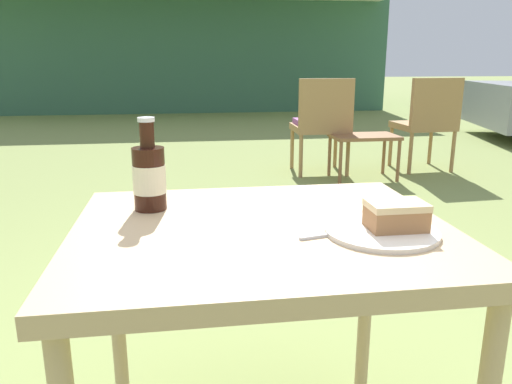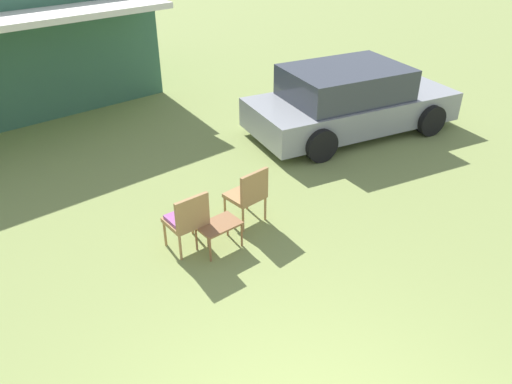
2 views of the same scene
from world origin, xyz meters
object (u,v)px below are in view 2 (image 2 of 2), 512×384
(parked_car, at_px, (349,101))
(garden_side_table, at_px, (219,227))
(wicker_chair_cushioned, at_px, (187,218))
(wicker_chair_plain, at_px, (249,193))

(parked_car, bearing_deg, garden_side_table, -147.11)
(parked_car, relative_size, wicker_chair_cushioned, 5.06)
(parked_car, distance_m, garden_side_table, 4.67)
(wicker_chair_plain, relative_size, garden_side_table, 1.54)
(wicker_chair_plain, bearing_deg, wicker_chair_cushioned, -4.18)
(wicker_chair_cushioned, bearing_deg, parked_car, -163.52)
(parked_car, bearing_deg, wicker_chair_cushioned, -151.19)
(parked_car, relative_size, garden_side_table, 7.76)
(wicker_chair_cushioned, height_order, garden_side_table, wicker_chair_cushioned)
(parked_car, xyz_separation_m, wicker_chair_cushioned, (-4.72, -1.30, -0.15))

